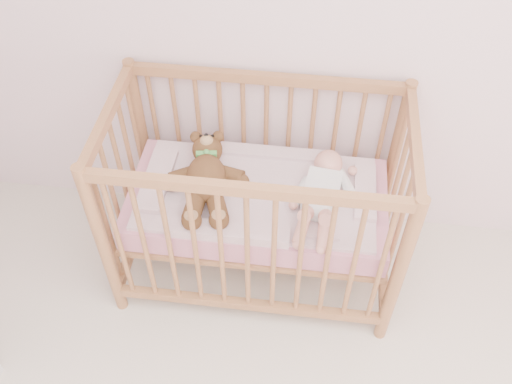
# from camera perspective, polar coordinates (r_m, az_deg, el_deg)

# --- Properties ---
(crib) EXTENTS (1.36, 0.76, 1.00)m
(crib) POSITION_cam_1_polar(r_m,az_deg,el_deg) (2.72, 0.13, -0.93)
(crib) COLOR #B2734B
(crib) RESTS_ON floor
(mattress) EXTENTS (1.22, 0.62, 0.13)m
(mattress) POSITION_cam_1_polar(r_m,az_deg,el_deg) (2.73, 0.13, -1.14)
(mattress) COLOR pink
(mattress) RESTS_ON crib
(blanket) EXTENTS (1.10, 0.58, 0.06)m
(blanket) POSITION_cam_1_polar(r_m,az_deg,el_deg) (2.68, 0.13, -0.08)
(blanket) COLOR pink
(blanket) RESTS_ON mattress
(baby) EXTENTS (0.36, 0.63, 0.15)m
(baby) POSITION_cam_1_polar(r_m,az_deg,el_deg) (2.60, 6.62, 0.10)
(baby) COLOR white
(baby) RESTS_ON blanket
(teddy_bear) EXTENTS (0.50, 0.64, 0.16)m
(teddy_bear) POSITION_cam_1_polar(r_m,az_deg,el_deg) (2.63, -5.00, 1.32)
(teddy_bear) COLOR brown
(teddy_bear) RESTS_ON blanket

